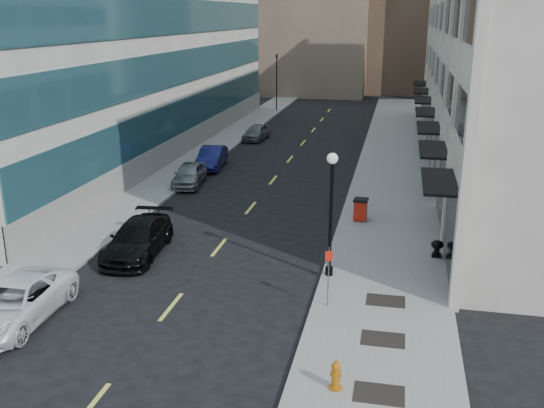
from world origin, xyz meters
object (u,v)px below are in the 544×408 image
at_px(car_grey_sedan, 256,132).
at_px(fire_hydrant, 336,375).
at_px(trash_bin, 361,209).
at_px(car_white_van, 15,302).
at_px(car_black_pickup, 138,239).
at_px(car_blue_sedan, 212,158).
at_px(lamppost, 331,203).
at_px(sign_post, 329,268).
at_px(car_silver_sedan, 189,174).
at_px(urn_planter, 437,247).
at_px(traffic_signal, 277,58).

height_order(car_grey_sedan, fire_hydrant, car_grey_sedan).
height_order(fire_hydrant, trash_bin, trash_bin).
bearing_deg(car_white_van, car_black_pickup, 74.66).
relative_size(car_white_van, car_blue_sedan, 1.18).
xyz_separation_m(car_white_van, lamppost, (10.10, 5.79, 2.43)).
bearing_deg(sign_post, car_black_pickup, 140.81).
height_order(car_white_van, sign_post, sign_post).
bearing_deg(car_black_pickup, sign_post, -26.08).
bearing_deg(car_silver_sedan, urn_planter, -39.09).
relative_size(car_blue_sedan, car_grey_sedan, 1.13).
bearing_deg(fire_hydrant, car_black_pickup, 137.90).
bearing_deg(car_grey_sedan, sign_post, -65.67).
relative_size(traffic_signal, fire_hydrant, 7.78).
bearing_deg(fire_hydrant, car_white_van, 169.71).
distance_m(car_black_pickup, lamppost, 8.87).
height_order(car_silver_sedan, car_blue_sedan, car_blue_sedan).
bearing_deg(sign_post, car_silver_sedan, 107.47).
distance_m(car_blue_sedan, fire_hydrant, 26.75).
bearing_deg(car_white_van, lamppost, 28.17).
xyz_separation_m(car_white_van, urn_planter, (14.40, 8.68, -0.12)).
distance_m(car_blue_sedan, car_grey_sedan, 10.09).
bearing_deg(car_white_van, fire_hydrant, -11.17).
distance_m(traffic_signal, trash_bin, 37.44).
bearing_deg(lamppost, car_black_pickup, 174.77).
relative_size(car_white_van, lamppost, 1.01).
relative_size(car_black_pickup, car_grey_sedan, 1.33).
xyz_separation_m(car_black_pickup, car_blue_sedan, (-1.60, 15.84, -0.03)).
xyz_separation_m(fire_hydrant, urn_planter, (3.20, 10.56, 0.01)).
xyz_separation_m(traffic_signal, car_grey_sedan, (1.46, -15.65, -5.06)).
xyz_separation_m(car_silver_sedan, trash_bin, (10.84, -4.97, 0.06)).
relative_size(sign_post, urn_planter, 3.05).
height_order(car_silver_sedan, fire_hydrant, car_silver_sedan).
height_order(car_black_pickup, lamppost, lamppost).
relative_size(car_black_pickup, car_blue_sedan, 1.18).
xyz_separation_m(car_blue_sedan, urn_planter, (14.40, -13.73, -0.12)).
xyz_separation_m(car_black_pickup, trash_bin, (9.24, 6.29, 0.02)).
relative_size(car_white_van, car_grey_sedan, 1.34).
bearing_deg(car_black_pickup, lamppost, -9.82).
xyz_separation_m(car_white_van, car_grey_sedan, (0.76, 32.47, -0.06)).
height_order(car_blue_sedan, car_grey_sedan, car_blue_sedan).
relative_size(car_silver_sedan, lamppost, 0.80).
distance_m(traffic_signal, car_blue_sedan, 26.20).
relative_size(lamppost, urn_planter, 6.97).
relative_size(traffic_signal, car_white_van, 1.35).
height_order(car_white_van, car_blue_sedan, same).
distance_m(car_white_van, urn_planter, 16.81).
xyz_separation_m(sign_post, urn_planter, (4.03, 5.56, -1.01)).
height_order(car_white_van, car_silver_sedan, car_white_van).
distance_m(car_blue_sedan, trash_bin, 14.45).
bearing_deg(car_black_pickup, car_silver_sedan, 93.50).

